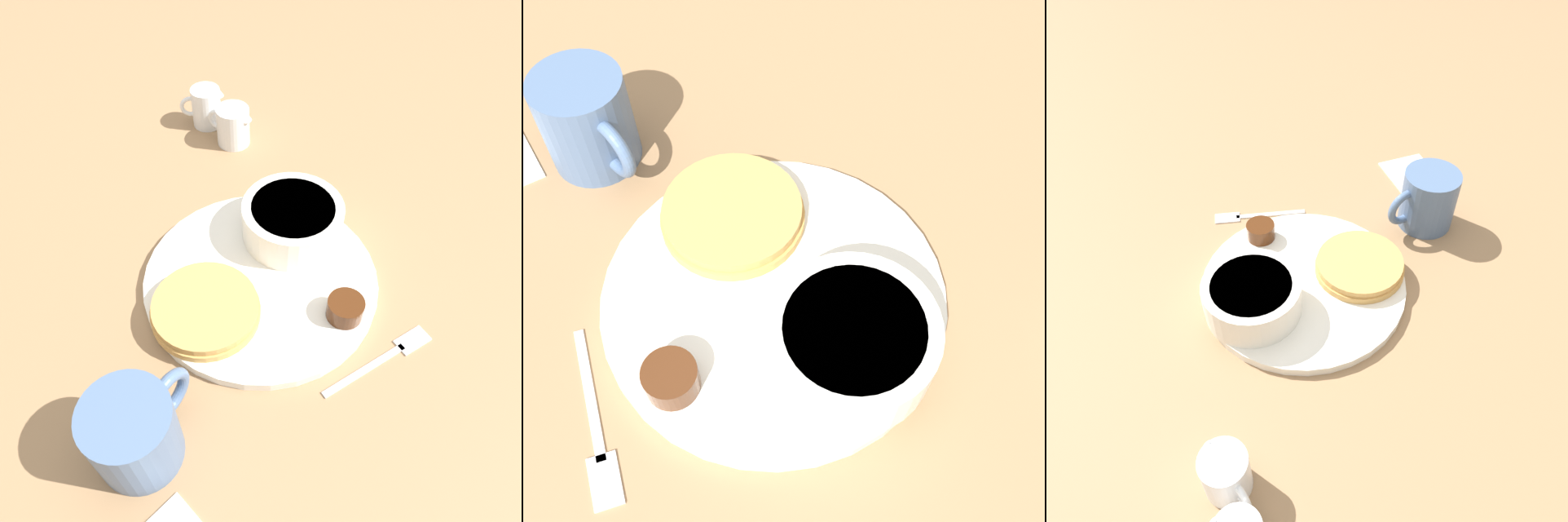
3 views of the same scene
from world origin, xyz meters
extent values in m
plane|color=#93704C|center=(0.00, 0.00, 0.00)|extent=(4.00, 4.00, 0.00)
cylinder|color=white|center=(0.00, 0.00, 0.01)|extent=(0.26, 0.26, 0.01)
cylinder|color=tan|center=(-0.03, -0.07, 0.02)|extent=(0.12, 0.12, 0.01)
cylinder|color=tan|center=(-0.03, -0.07, 0.03)|extent=(0.11, 0.11, 0.01)
cylinder|color=white|center=(0.00, 0.07, 0.03)|extent=(0.12, 0.12, 0.05)
cylinder|color=white|center=(0.00, 0.07, 0.05)|extent=(0.10, 0.10, 0.01)
cylinder|color=#47230F|center=(0.10, 0.00, 0.02)|extent=(0.04, 0.04, 0.02)
cylinder|color=white|center=(0.02, 0.10, 0.02)|extent=(0.04, 0.04, 0.02)
sphere|color=white|center=(0.02, 0.10, 0.04)|extent=(0.02, 0.02, 0.02)
cylinder|color=slate|center=(0.00, -0.22, 0.04)|extent=(0.08, 0.08, 0.09)
torus|color=slate|center=(0.01, -0.17, 0.04)|extent=(0.01, 0.06, 0.05)
cylinder|color=white|center=(-0.16, 0.20, 0.03)|extent=(0.05, 0.05, 0.06)
torus|color=white|center=(-0.18, 0.20, 0.03)|extent=(0.03, 0.01, 0.03)
cone|color=white|center=(-0.14, 0.20, 0.05)|extent=(0.02, 0.02, 0.01)
cube|color=silver|center=(0.14, -0.04, 0.00)|extent=(0.05, 0.09, 0.00)
cube|color=silver|center=(0.17, 0.01, 0.00)|extent=(0.03, 0.04, 0.00)
cube|color=white|center=(0.09, -0.28, 0.00)|extent=(0.12, 0.10, 0.00)
camera|label=1|loc=(0.17, -0.30, 0.46)|focal=35.00mm
camera|label=2|loc=(0.17, 0.17, 0.44)|focal=45.00mm
camera|label=3|loc=(-0.35, 0.25, 0.50)|focal=35.00mm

